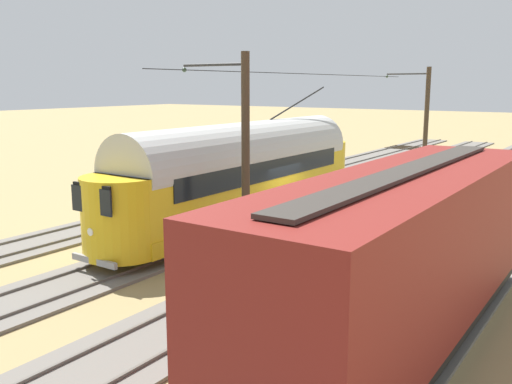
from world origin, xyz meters
TOP-DOWN VIEW (x-y plane):
  - ground_plane at (0.00, 0.00)m, footprint 220.00×220.00m
  - track_streetcar_siding at (-6.97, -0.31)m, footprint 2.80×80.00m
  - track_adjacent_siding at (-2.32, -0.31)m, footprint 2.80×80.00m
  - track_third_siding at (2.32, -0.31)m, footprint 2.80×80.00m
  - track_outer_siding at (6.97, -0.31)m, footprint 2.80×80.00m
  - vintage_streetcar at (2.32, 1.13)m, footprint 2.65×15.84m
  - coach_adjacent at (-6.96, 8.04)m, footprint 2.96×12.00m
  - catenary_pole_foreground at (-0.20, -14.17)m, footprint 2.82×0.28m
  - catenary_pole_mid_near at (-0.20, 4.63)m, footprint 2.82×0.28m
  - overhead_wire_run at (2.23, -5.41)m, footprint 2.61×22.80m
  - track_end_bumper at (6.97, -8.07)m, footprint 1.80×0.60m

SIDE VIEW (x-z plane):
  - ground_plane at x=0.00m, z-range 0.00..0.00m
  - track_streetcar_siding at x=-6.97m, z-range -0.04..0.14m
  - track_adjacent_siding at x=-2.32m, z-range -0.04..0.14m
  - track_third_siding at x=2.32m, z-range -0.04..0.14m
  - track_outer_siding at x=6.97m, z-range -0.04..0.14m
  - track_end_bumper at x=6.97m, z-range 0.00..0.80m
  - coach_adjacent at x=-6.96m, z-range 0.24..4.09m
  - vintage_streetcar at x=2.32m, z-range -0.51..5.02m
  - catenary_pole_foreground at x=-0.20m, z-range 0.16..7.01m
  - catenary_pole_mid_near at x=-0.20m, z-range 0.16..7.01m
  - overhead_wire_run at x=2.23m, z-range 6.22..6.40m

